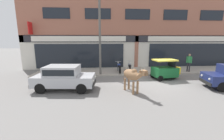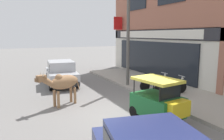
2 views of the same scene
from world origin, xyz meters
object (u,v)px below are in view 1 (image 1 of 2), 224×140
at_px(auto_rickshaw, 165,71).
at_px(utility_pole, 100,37).
at_px(car_1, 64,76).
at_px(pedestrian, 189,61).
at_px(cow, 132,75).
at_px(motorcycle_0, 119,68).
at_px(motorcycle_1, 129,67).

xyz_separation_m(auto_rickshaw, utility_pole, (-4.92, 1.53, 2.47)).
bearing_deg(car_1, pedestrian, 20.09).
relative_size(cow, car_1, 0.54).
distance_m(cow, motorcycle_0, 4.94).
xyz_separation_m(motorcycle_0, pedestrian, (6.25, -0.39, 0.60)).
bearing_deg(pedestrian, motorcycle_0, 176.45).
height_order(cow, auto_rickshaw, cow).
distance_m(car_1, motorcycle_0, 5.64).
height_order(motorcycle_0, utility_pole, utility_pole).
height_order(auto_rickshaw, motorcycle_1, auto_rickshaw).
relative_size(auto_rickshaw, motorcycle_1, 1.15).
distance_m(auto_rickshaw, utility_pole, 5.71).
height_order(cow, car_1, cow).
distance_m(cow, pedestrian, 7.65).
bearing_deg(utility_pole, motorcycle_0, 23.39).
bearing_deg(motorcycle_1, car_1, -138.41).
xyz_separation_m(auto_rickshaw, pedestrian, (2.99, 1.86, 0.46)).
height_order(motorcycle_1, pedestrian, pedestrian).
bearing_deg(pedestrian, auto_rickshaw, -148.13).
relative_size(motorcycle_0, pedestrian, 1.13).
bearing_deg(motorcycle_0, cow, -88.99).
bearing_deg(auto_rickshaw, cow, -139.96).
relative_size(auto_rickshaw, pedestrian, 1.30).
height_order(motorcycle_1, utility_pole, utility_pole).
height_order(cow, utility_pole, utility_pole).
distance_m(car_1, pedestrian, 10.78).
xyz_separation_m(car_1, pedestrian, (10.12, 3.70, 0.30)).
relative_size(cow, utility_pole, 0.34).
bearing_deg(motorcycle_1, utility_pole, -160.39).
bearing_deg(car_1, motorcycle_0, 46.56).
height_order(cow, pedestrian, pedestrian).
relative_size(car_1, utility_pole, 0.62).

